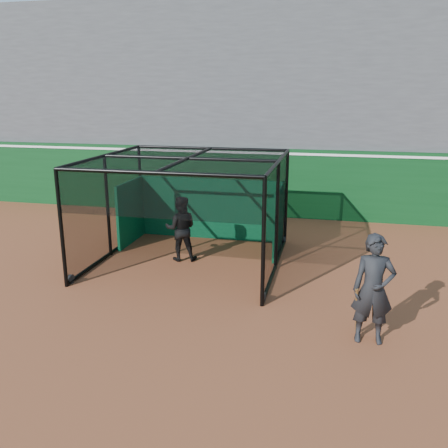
# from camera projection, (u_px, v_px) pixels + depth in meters

# --- Properties ---
(ground) EXTENTS (120.00, 120.00, 0.00)m
(ground) POSITION_uv_depth(u_px,v_px,m) (175.00, 311.00, 10.01)
(ground) COLOR brown
(ground) RESTS_ON ground
(outfield_wall) EXTENTS (50.00, 0.50, 2.50)m
(outfield_wall) POSITION_uv_depth(u_px,v_px,m) (248.00, 180.00, 17.64)
(outfield_wall) COLOR #0A3B16
(outfield_wall) RESTS_ON ground
(grandstand) EXTENTS (50.00, 7.85, 8.95)m
(grandstand) POSITION_uv_depth(u_px,v_px,m) (264.00, 92.00, 20.33)
(grandstand) COLOR #4C4C4F
(grandstand) RESTS_ON ground
(batting_cage) EXTENTS (4.78, 4.76, 2.81)m
(batting_cage) POSITION_uv_depth(u_px,v_px,m) (189.00, 211.00, 12.59)
(batting_cage) COLOR black
(batting_cage) RESTS_ON ground
(batter) EXTENTS (1.00, 0.86, 1.78)m
(batter) POSITION_uv_depth(u_px,v_px,m) (181.00, 229.00, 12.85)
(batter) COLOR black
(batter) RESTS_ON ground
(on_deck_player) EXTENTS (0.78, 0.53, 2.06)m
(on_deck_player) POSITION_uv_depth(u_px,v_px,m) (373.00, 290.00, 8.53)
(on_deck_player) COLOR black
(on_deck_player) RESTS_ON ground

